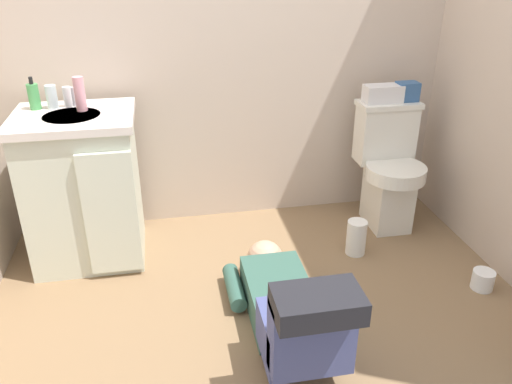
{
  "coord_description": "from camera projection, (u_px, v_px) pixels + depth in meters",
  "views": [
    {
      "loc": [
        -0.4,
        -1.95,
        1.59
      ],
      "look_at": [
        0.04,
        0.34,
        0.45
      ],
      "focal_mm": 35.98,
      "sensor_mm": 36.0,
      "label": 1
    }
  ],
  "objects": [
    {
      "name": "bottle_white",
      "position": [
        68.0,
        97.0,
        2.64
      ],
      "size": [
        0.04,
        0.04,
        0.1
      ],
      "primitive_type": "cylinder",
      "color": "silver",
      "rests_on": "vanity_cabinet"
    },
    {
      "name": "bottle_pink",
      "position": [
        80.0,
        94.0,
        2.57
      ],
      "size": [
        0.05,
        0.05,
        0.17
      ],
      "primitive_type": "cylinder",
      "color": "pink",
      "rests_on": "vanity_cabinet"
    },
    {
      "name": "bottle_clear",
      "position": [
        52.0,
        97.0,
        2.61
      ],
      "size": [
        0.05,
        0.05,
        0.12
      ],
      "primitive_type": "cylinder",
      "color": "silver",
      "rests_on": "vanity_cabinet"
    },
    {
      "name": "tissue_box",
      "position": [
        383.0,
        94.0,
        2.97
      ],
      "size": [
        0.22,
        0.11,
        0.1
      ],
      "primitive_type": "cube",
      "color": "silver",
      "rests_on": "toilet"
    },
    {
      "name": "soap_dispenser",
      "position": [
        34.0,
        96.0,
        2.6
      ],
      "size": [
        0.06,
        0.06,
        0.17
      ],
      "color": "#479951",
      "rests_on": "vanity_cabinet"
    },
    {
      "name": "toiletry_bag",
      "position": [
        407.0,
        92.0,
        2.99
      ],
      "size": [
        0.12,
        0.09,
        0.11
      ],
      "primitive_type": "cube",
      "color": "#33598C",
      "rests_on": "toilet"
    },
    {
      "name": "wall_back",
      "position": [
        226.0,
        20.0,
        2.86
      ],
      "size": [
        2.75,
        0.08,
        2.4
      ],
      "primitive_type": "cube",
      "color": "#C5B09D",
      "rests_on": "ground_plane"
    },
    {
      "name": "ground_plane",
      "position": [
        261.0,
        310.0,
        2.49
      ],
      "size": [
        3.09,
        2.96,
        0.04
      ],
      "primitive_type": "cube",
      "color": "olive"
    },
    {
      "name": "paper_towel_roll",
      "position": [
        356.0,
        237.0,
        2.87
      ],
      "size": [
        0.11,
        0.11,
        0.2
      ],
      "primitive_type": "cylinder",
      "color": "white",
      "rests_on": "ground_plane"
    },
    {
      "name": "toilet",
      "position": [
        388.0,
        168.0,
        3.09
      ],
      "size": [
        0.36,
        0.46,
        0.75
      ],
      "color": "white",
      "rests_on": "ground_plane"
    },
    {
      "name": "vanity_cabinet",
      "position": [
        84.0,
        187.0,
        2.72
      ],
      "size": [
        0.6,
        0.53,
        0.82
      ],
      "color": "silver",
      "rests_on": "ground_plane"
    },
    {
      "name": "toilet_paper_roll",
      "position": [
        483.0,
        280.0,
        2.6
      ],
      "size": [
        0.11,
        0.11,
        0.1
      ],
      "primitive_type": "cylinder",
      "color": "white",
      "rests_on": "ground_plane"
    },
    {
      "name": "person_plumber",
      "position": [
        288.0,
        307.0,
        2.21
      ],
      "size": [
        0.39,
        1.06,
        0.52
      ],
      "color": "#33594C",
      "rests_on": "ground_plane"
    },
    {
      "name": "faucet",
      "position": [
        74.0,
        97.0,
        2.65
      ],
      "size": [
        0.02,
        0.02,
        0.1
      ],
      "primitive_type": "cylinder",
      "color": "silver",
      "rests_on": "vanity_cabinet"
    }
  ]
}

